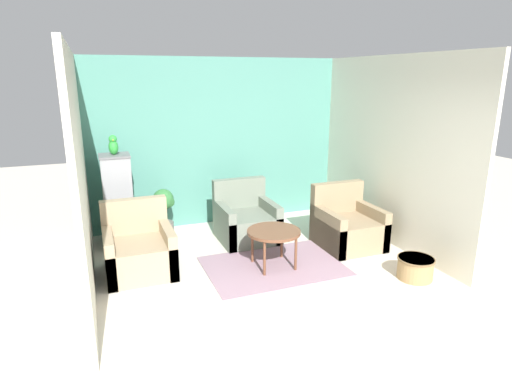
{
  "coord_description": "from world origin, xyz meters",
  "views": [
    {
      "loc": [
        -1.99,
        -3.43,
        2.49
      ],
      "look_at": [
        0.0,
        1.74,
        0.97
      ],
      "focal_mm": 30.0,
      "sensor_mm": 36.0,
      "label": 1
    }
  ],
  "objects_px": {
    "parrot": "(113,145)",
    "potted_plant": "(164,209)",
    "wicker_basket": "(415,267)",
    "birdcage": "(118,201)",
    "armchair_middle": "(246,222)",
    "coffee_table": "(274,234)",
    "armchair_right": "(347,227)",
    "armchair_left": "(139,251)"
  },
  "relations": [
    {
      "from": "potted_plant",
      "to": "armchair_left",
      "type": "bearing_deg",
      "value": -114.04
    },
    {
      "from": "armchair_left",
      "to": "wicker_basket",
      "type": "distance_m",
      "value": 3.54
    },
    {
      "from": "coffee_table",
      "to": "potted_plant",
      "type": "bearing_deg",
      "value": 125.76
    },
    {
      "from": "armchair_left",
      "to": "potted_plant",
      "type": "bearing_deg",
      "value": 65.96
    },
    {
      "from": "potted_plant",
      "to": "armchair_right",
      "type": "bearing_deg",
      "value": -28.32
    },
    {
      "from": "armchair_left",
      "to": "armchair_right",
      "type": "height_order",
      "value": "same"
    },
    {
      "from": "armchair_left",
      "to": "wicker_basket",
      "type": "xyz_separation_m",
      "value": [
        3.22,
        -1.45,
        -0.14
      ]
    },
    {
      "from": "armchair_left",
      "to": "armchair_middle",
      "type": "distance_m",
      "value": 1.78
    },
    {
      "from": "coffee_table",
      "to": "parrot",
      "type": "relative_size",
      "value": 2.41
    },
    {
      "from": "armchair_left",
      "to": "birdcage",
      "type": "xyz_separation_m",
      "value": [
        -0.15,
        1.13,
        0.37
      ]
    },
    {
      "from": "potted_plant",
      "to": "birdcage",
      "type": "bearing_deg",
      "value": -178.19
    },
    {
      "from": "armchair_left",
      "to": "birdcage",
      "type": "height_order",
      "value": "birdcage"
    },
    {
      "from": "armchair_left",
      "to": "potted_plant",
      "type": "xyz_separation_m",
      "value": [
        0.51,
        1.15,
        0.18
      ]
    },
    {
      "from": "armchair_left",
      "to": "armchair_middle",
      "type": "bearing_deg",
      "value": 19.06
    },
    {
      "from": "birdcage",
      "to": "potted_plant",
      "type": "relative_size",
      "value": 1.76
    },
    {
      "from": "birdcage",
      "to": "parrot",
      "type": "relative_size",
      "value": 4.67
    },
    {
      "from": "coffee_table",
      "to": "birdcage",
      "type": "height_order",
      "value": "birdcage"
    },
    {
      "from": "parrot",
      "to": "wicker_basket",
      "type": "height_order",
      "value": "parrot"
    },
    {
      "from": "birdcage",
      "to": "parrot",
      "type": "bearing_deg",
      "value": 90.0
    },
    {
      "from": "armchair_right",
      "to": "wicker_basket",
      "type": "relative_size",
      "value": 1.99
    },
    {
      "from": "coffee_table",
      "to": "armchair_left",
      "type": "relative_size",
      "value": 0.78
    },
    {
      "from": "coffee_table",
      "to": "parrot",
      "type": "xyz_separation_m",
      "value": [
        -1.84,
        1.62,
        1.04
      ]
    },
    {
      "from": "armchair_left",
      "to": "potted_plant",
      "type": "relative_size",
      "value": 1.16
    },
    {
      "from": "coffee_table",
      "to": "birdcage",
      "type": "relative_size",
      "value": 0.52
    },
    {
      "from": "armchair_right",
      "to": "birdcage",
      "type": "xyz_separation_m",
      "value": [
        -3.17,
        1.33,
        0.37
      ]
    },
    {
      "from": "coffee_table",
      "to": "armchair_right",
      "type": "distance_m",
      "value": 1.37
    },
    {
      "from": "parrot",
      "to": "birdcage",
      "type": "bearing_deg",
      "value": -90.0
    },
    {
      "from": "armchair_left",
      "to": "parrot",
      "type": "xyz_separation_m",
      "value": [
        -0.15,
        1.13,
        1.22
      ]
    },
    {
      "from": "parrot",
      "to": "armchair_left",
      "type": "bearing_deg",
      "value": -82.33
    },
    {
      "from": "armchair_middle",
      "to": "birdcage",
      "type": "distance_m",
      "value": 1.95
    },
    {
      "from": "armchair_middle",
      "to": "armchair_right",
      "type": "bearing_deg",
      "value": -30.4
    },
    {
      "from": "armchair_middle",
      "to": "birdcage",
      "type": "relative_size",
      "value": 0.66
    },
    {
      "from": "coffee_table",
      "to": "birdcage",
      "type": "distance_m",
      "value": 2.46
    },
    {
      "from": "birdcage",
      "to": "parrot",
      "type": "xyz_separation_m",
      "value": [
        -0.0,
        0.0,
        0.84
      ]
    },
    {
      "from": "parrot",
      "to": "potted_plant",
      "type": "bearing_deg",
      "value": 1.6
    },
    {
      "from": "potted_plant",
      "to": "parrot",
      "type": "bearing_deg",
      "value": -178.4
    },
    {
      "from": "coffee_table",
      "to": "wicker_basket",
      "type": "xyz_separation_m",
      "value": [
        1.53,
        -0.96,
        -0.32
      ]
    },
    {
      "from": "wicker_basket",
      "to": "birdcage",
      "type": "bearing_deg",
      "value": 142.66
    },
    {
      "from": "coffee_table",
      "to": "armchair_right",
      "type": "bearing_deg",
      "value": 12.2
    },
    {
      "from": "parrot",
      "to": "wicker_basket",
      "type": "relative_size",
      "value": 0.65
    },
    {
      "from": "armchair_right",
      "to": "armchair_middle",
      "type": "bearing_deg",
      "value": 149.6
    },
    {
      "from": "wicker_basket",
      "to": "armchair_middle",
      "type": "bearing_deg",
      "value": 127.19
    }
  ]
}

